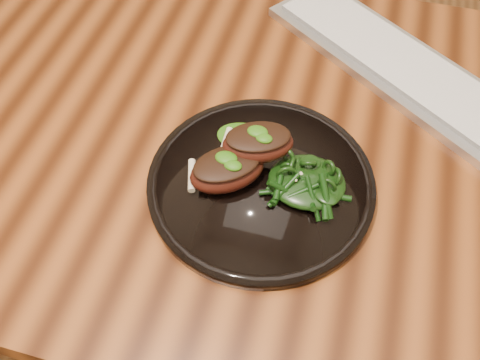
# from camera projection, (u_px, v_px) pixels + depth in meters

# --- Properties ---
(desk) EXTENTS (1.60, 0.80, 0.75)m
(desk) POSITION_uv_depth(u_px,v_px,m) (259.00, 165.00, 0.88)
(desk) COLOR #351506
(desk) RESTS_ON ground
(plate) EXTENTS (0.31, 0.31, 0.02)m
(plate) POSITION_uv_depth(u_px,v_px,m) (261.00, 183.00, 0.74)
(plate) COLOR black
(plate) RESTS_ON desk
(lamb_chop_front) EXTENTS (0.12, 0.12, 0.05)m
(lamb_chop_front) POSITION_uv_depth(u_px,v_px,m) (227.00, 169.00, 0.72)
(lamb_chop_front) COLOR #3C130B
(lamb_chop_front) RESTS_ON plate
(lamb_chop_back) EXTENTS (0.11, 0.09, 0.04)m
(lamb_chop_back) POSITION_uv_depth(u_px,v_px,m) (257.00, 142.00, 0.72)
(lamb_chop_back) COLOR #3C130B
(lamb_chop_back) RESTS_ON plate
(herb_smear) EXTENTS (0.09, 0.06, 0.01)m
(herb_smear) POSITION_uv_depth(u_px,v_px,m) (246.00, 137.00, 0.78)
(herb_smear) COLOR #194B08
(herb_smear) RESTS_ON plate
(greens_heap) EXTENTS (0.11, 0.10, 0.04)m
(greens_heap) POSITION_uv_depth(u_px,v_px,m) (307.00, 179.00, 0.71)
(greens_heap) COLOR black
(greens_heap) RESTS_ON plate
(keyboard) EXTENTS (0.47, 0.39, 0.02)m
(keyboard) POSITION_uv_depth(u_px,v_px,m) (394.00, 61.00, 0.89)
(keyboard) COLOR #BABCBF
(keyboard) RESTS_ON desk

